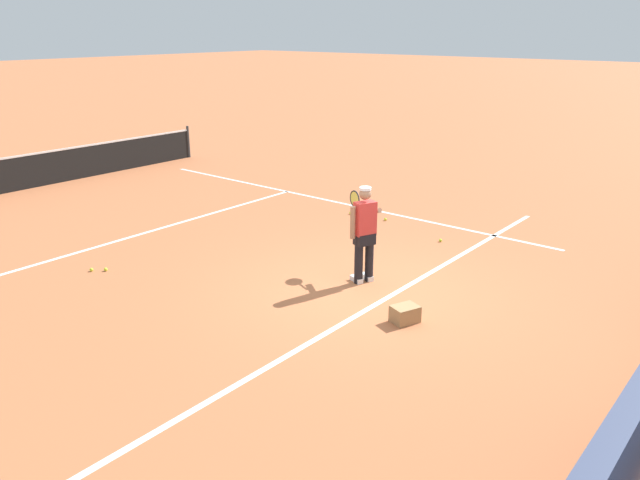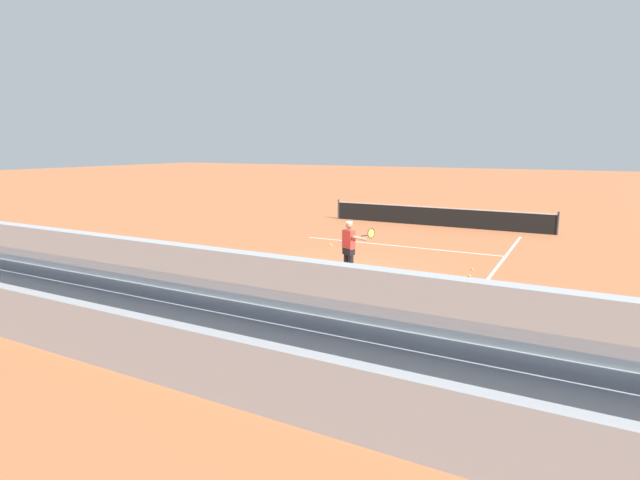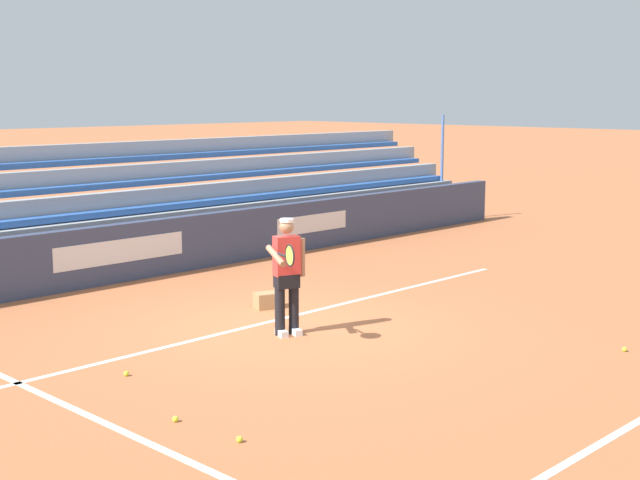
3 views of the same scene
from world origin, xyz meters
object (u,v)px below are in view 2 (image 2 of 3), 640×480
(ball_box_cardboard, at_px, (300,279))
(tennis_ball_near_player, at_px, (332,245))
(tennis_ball_far_right, at_px, (330,244))
(tennis_player, at_px, (350,248))
(tennis_ball_far_left, at_px, (469,276))
(tennis_net, at_px, (437,216))
(tennis_ball_midcourt, at_px, (437,287))
(tennis_ball_toward_net, at_px, (472,269))

(ball_box_cardboard, height_order, tennis_ball_near_player, ball_box_cardboard)
(tennis_ball_far_right, bearing_deg, tennis_player, -56.15)
(tennis_ball_far_left, bearing_deg, ball_box_cardboard, -143.35)
(tennis_net, bearing_deg, tennis_ball_far_left, -69.16)
(ball_box_cardboard, bearing_deg, tennis_ball_near_player, 107.49)
(tennis_player, height_order, tennis_ball_far_right, tennis_player)
(tennis_ball_midcourt, height_order, tennis_ball_far_left, same)
(ball_box_cardboard, bearing_deg, tennis_player, 57.46)
(tennis_ball_midcourt, relative_size, tennis_ball_far_left, 1.00)
(tennis_ball_midcourt, relative_size, tennis_ball_near_player, 1.00)
(tennis_player, height_order, ball_box_cardboard, tennis_player)
(tennis_player, xyz_separation_m, tennis_ball_far_right, (-2.78, 4.14, -0.86))
(tennis_player, distance_m, tennis_net, 11.06)
(ball_box_cardboard, relative_size, tennis_ball_toward_net, 6.06)
(tennis_player, relative_size, tennis_ball_near_player, 25.98)
(tennis_ball_far_left, height_order, tennis_net, tennis_net)
(ball_box_cardboard, relative_size, tennis_ball_far_right, 6.06)
(tennis_ball_toward_net, distance_m, tennis_net, 9.11)
(tennis_ball_toward_net, bearing_deg, tennis_ball_far_right, 165.73)
(tennis_player, xyz_separation_m, tennis_ball_midcourt, (2.76, -0.03, -0.86))
(tennis_ball_far_left, bearing_deg, tennis_player, -152.70)
(ball_box_cardboard, distance_m, tennis_ball_far_right, 5.88)
(tennis_ball_far_right, relative_size, tennis_ball_far_left, 1.00)
(tennis_player, bearing_deg, tennis_ball_near_player, 123.40)
(ball_box_cardboard, bearing_deg, tennis_ball_midcourt, 20.88)
(ball_box_cardboard, xyz_separation_m, tennis_net, (0.64, 12.48, 0.36))
(tennis_ball_far_right, bearing_deg, tennis_ball_far_left, -21.93)
(tennis_ball_midcourt, bearing_deg, tennis_ball_near_player, 143.42)
(ball_box_cardboard, height_order, tennis_ball_far_right, ball_box_cardboard)
(tennis_ball_near_player, bearing_deg, tennis_ball_far_right, 132.17)
(tennis_ball_far_right, distance_m, tennis_ball_far_left, 6.55)
(tennis_ball_far_right, bearing_deg, tennis_ball_near_player, -47.83)
(tennis_ball_near_player, height_order, tennis_ball_far_right, same)
(tennis_ball_midcourt, height_order, tennis_ball_near_player, same)
(tennis_ball_far_left, bearing_deg, tennis_net, 110.84)
(tennis_ball_toward_net, distance_m, tennis_ball_far_left, 0.93)
(tennis_ball_midcourt, relative_size, tennis_net, 0.01)
(tennis_ball_toward_net, bearing_deg, tennis_net, 112.31)
(tennis_ball_toward_net, relative_size, tennis_ball_far_left, 1.00)
(ball_box_cardboard, distance_m, tennis_ball_near_player, 5.64)
(tennis_player, bearing_deg, tennis_ball_midcourt, -0.59)
(tennis_ball_near_player, distance_m, tennis_ball_far_right, 0.26)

